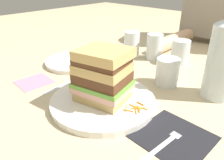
# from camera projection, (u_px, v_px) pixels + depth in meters

# --- Properties ---
(ground_plane) EXTENTS (3.00, 3.00, 0.00)m
(ground_plane) POSITION_uv_depth(u_px,v_px,m) (108.00, 106.00, 0.55)
(ground_plane) COLOR #C6B289
(main_plate) EXTENTS (0.27, 0.27, 0.02)m
(main_plate) POSITION_uv_depth(u_px,v_px,m) (104.00, 101.00, 0.56)
(main_plate) COLOR white
(main_plate) RESTS_ON ground_plane
(sandwich) EXTENTS (0.15, 0.13, 0.13)m
(sandwich) POSITION_uv_depth(u_px,v_px,m) (104.00, 75.00, 0.52)
(sandwich) COLOR tan
(sandwich) RESTS_ON main_plate
(carrot_shred_0) EXTENTS (0.01, 0.02, 0.00)m
(carrot_shred_0) POSITION_uv_depth(u_px,v_px,m) (76.00, 88.00, 0.60)
(carrot_shred_0) COLOR orange
(carrot_shred_0) RESTS_ON main_plate
(carrot_shred_1) EXTENTS (0.02, 0.01, 0.00)m
(carrot_shred_1) POSITION_uv_depth(u_px,v_px,m) (77.00, 90.00, 0.59)
(carrot_shred_1) COLOR orange
(carrot_shred_1) RESTS_ON main_plate
(carrot_shred_2) EXTENTS (0.01, 0.02, 0.00)m
(carrot_shred_2) POSITION_uv_depth(u_px,v_px,m) (84.00, 90.00, 0.59)
(carrot_shred_2) COLOR orange
(carrot_shred_2) RESTS_ON main_plate
(carrot_shred_3) EXTENTS (0.03, 0.02, 0.00)m
(carrot_shred_3) POSITION_uv_depth(u_px,v_px,m) (84.00, 88.00, 0.60)
(carrot_shred_3) COLOR orange
(carrot_shred_3) RESTS_ON main_plate
(carrot_shred_4) EXTENTS (0.01, 0.03, 0.00)m
(carrot_shred_4) POSITION_uv_depth(u_px,v_px,m) (78.00, 91.00, 0.58)
(carrot_shred_4) COLOR orange
(carrot_shred_4) RESTS_ON main_plate
(carrot_shred_5) EXTENTS (0.03, 0.01, 0.00)m
(carrot_shred_5) POSITION_uv_depth(u_px,v_px,m) (77.00, 86.00, 0.61)
(carrot_shred_5) COLOR orange
(carrot_shred_5) RESTS_ON main_plate
(carrot_shred_6) EXTENTS (0.01, 0.03, 0.00)m
(carrot_shred_6) POSITION_uv_depth(u_px,v_px,m) (86.00, 88.00, 0.59)
(carrot_shred_6) COLOR orange
(carrot_shred_6) RESTS_ON main_plate
(carrot_shred_7) EXTENTS (0.02, 0.01, 0.00)m
(carrot_shred_7) POSITION_uv_depth(u_px,v_px,m) (82.00, 92.00, 0.58)
(carrot_shred_7) COLOR orange
(carrot_shred_7) RESTS_ON main_plate
(carrot_shred_8) EXTENTS (0.02, 0.01, 0.00)m
(carrot_shred_8) POSITION_uv_depth(u_px,v_px,m) (74.00, 89.00, 0.59)
(carrot_shred_8) COLOR orange
(carrot_shred_8) RESTS_ON main_plate
(carrot_shred_9) EXTENTS (0.03, 0.01, 0.00)m
(carrot_shred_9) POSITION_uv_depth(u_px,v_px,m) (83.00, 88.00, 0.60)
(carrot_shred_9) COLOR orange
(carrot_shred_9) RESTS_ON main_plate
(carrot_shred_10) EXTENTS (0.02, 0.03, 0.00)m
(carrot_shred_10) POSITION_uv_depth(u_px,v_px,m) (138.00, 108.00, 0.51)
(carrot_shred_10) COLOR orange
(carrot_shred_10) RESTS_ON main_plate
(carrot_shred_11) EXTENTS (0.03, 0.00, 0.00)m
(carrot_shred_11) POSITION_uv_depth(u_px,v_px,m) (135.00, 107.00, 0.51)
(carrot_shred_11) COLOR orange
(carrot_shred_11) RESTS_ON main_plate
(carrot_shred_12) EXTENTS (0.03, 0.01, 0.00)m
(carrot_shred_12) POSITION_uv_depth(u_px,v_px,m) (141.00, 108.00, 0.51)
(carrot_shred_12) COLOR orange
(carrot_shred_12) RESTS_ON main_plate
(carrot_shred_13) EXTENTS (0.02, 0.03, 0.00)m
(carrot_shred_13) POSITION_uv_depth(u_px,v_px,m) (126.00, 108.00, 0.51)
(carrot_shred_13) COLOR orange
(carrot_shred_13) RESTS_ON main_plate
(carrot_shred_14) EXTENTS (0.02, 0.00, 0.00)m
(carrot_shred_14) POSITION_uv_depth(u_px,v_px,m) (140.00, 104.00, 0.53)
(carrot_shred_14) COLOR orange
(carrot_shred_14) RESTS_ON main_plate
(carrot_shred_15) EXTENTS (0.02, 0.01, 0.00)m
(carrot_shred_15) POSITION_uv_depth(u_px,v_px,m) (129.00, 110.00, 0.50)
(carrot_shred_15) COLOR orange
(carrot_shred_15) RESTS_ON main_plate
(carrot_shred_16) EXTENTS (0.02, 0.02, 0.00)m
(carrot_shred_16) POSITION_uv_depth(u_px,v_px,m) (139.00, 109.00, 0.51)
(carrot_shred_16) COLOR orange
(carrot_shred_16) RESTS_ON main_plate
(carrot_shred_17) EXTENTS (0.02, 0.02, 0.00)m
(carrot_shred_17) POSITION_uv_depth(u_px,v_px,m) (136.00, 111.00, 0.50)
(carrot_shred_17) COLOR orange
(carrot_shred_17) RESTS_ON main_plate
(napkin_dark) EXTENTS (0.15, 0.15, 0.00)m
(napkin_dark) POSITION_uv_depth(u_px,v_px,m) (174.00, 137.00, 0.44)
(napkin_dark) COLOR black
(napkin_dark) RESTS_ON ground_plane
(fork) EXTENTS (0.03, 0.17, 0.00)m
(fork) POSITION_uv_depth(u_px,v_px,m) (167.00, 141.00, 0.43)
(fork) COLOR silver
(fork) RESTS_ON napkin_dark
(knife) EXTENTS (0.03, 0.20, 0.00)m
(knife) POSITION_uv_depth(u_px,v_px,m) (70.00, 82.00, 0.67)
(knife) COLOR silver
(knife) RESTS_ON ground_plane
(juice_glass) EXTENTS (0.07, 0.07, 0.08)m
(juice_glass) POSITION_uv_depth(u_px,v_px,m) (167.00, 73.00, 0.64)
(juice_glass) COLOR white
(juice_glass) RESTS_ON ground_plane
(water_bottle) EXTENTS (0.08, 0.08, 0.25)m
(water_bottle) POSITION_uv_depth(u_px,v_px,m) (224.00, 57.00, 0.54)
(water_bottle) COLOR silver
(water_bottle) RESTS_ON ground_plane
(empty_tumbler_0) EXTENTS (0.06, 0.06, 0.10)m
(empty_tumbler_0) POSITION_uv_depth(u_px,v_px,m) (154.00, 47.00, 0.83)
(empty_tumbler_0) COLOR silver
(empty_tumbler_0) RESTS_ON ground_plane
(empty_tumbler_1) EXTENTS (0.06, 0.06, 0.09)m
(empty_tumbler_1) POSITION_uv_depth(u_px,v_px,m) (180.00, 52.00, 0.79)
(empty_tumbler_1) COLOR silver
(empty_tumbler_1) RESTS_ON ground_plane
(empty_tumbler_2) EXTENTS (0.06, 0.06, 0.10)m
(empty_tumbler_2) POSITION_uv_depth(u_px,v_px,m) (132.00, 44.00, 0.86)
(empty_tumbler_2) COLOR silver
(empty_tumbler_2) RESTS_ON ground_plane
(side_plate) EXTENTS (0.21, 0.21, 0.01)m
(side_plate) POSITION_uv_depth(u_px,v_px,m) (74.00, 62.00, 0.80)
(side_plate) COLOR white
(side_plate) RESTS_ON ground_plane
(napkin_pink) EXTENTS (0.10, 0.10, 0.00)m
(napkin_pink) POSITION_uv_depth(u_px,v_px,m) (34.00, 82.00, 0.67)
(napkin_pink) COLOR pink
(napkin_pink) RESTS_ON ground_plane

